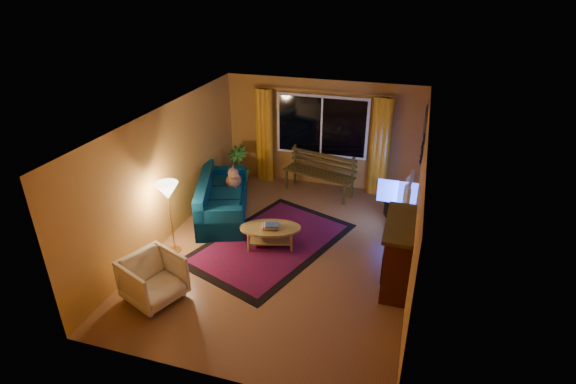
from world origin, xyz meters
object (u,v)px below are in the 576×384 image
(floor_lamp, at_px, (171,218))
(bench, at_px, (318,184))
(armchair, at_px, (153,277))
(tv_console, at_px, (401,216))
(coffee_table, at_px, (271,237))
(sofa, at_px, (223,197))

(floor_lamp, bearing_deg, bench, 56.92)
(armchair, bearing_deg, tv_console, -23.76)
(armchair, distance_m, floor_lamp, 1.37)
(bench, xyz_separation_m, coffee_table, (-0.35, -2.40, -0.04))
(bench, relative_size, sofa, 0.78)
(floor_lamp, relative_size, tv_console, 1.26)
(armchair, relative_size, tv_console, 0.76)
(tv_console, bearing_deg, bench, 130.43)
(sofa, xyz_separation_m, armchair, (0.06, -2.74, -0.02))
(bench, xyz_separation_m, tv_console, (1.92, -0.97, -0.02))
(sofa, bearing_deg, floor_lamp, -122.25)
(tv_console, bearing_deg, armchair, -159.01)
(sofa, relative_size, armchair, 2.59)
(coffee_table, xyz_separation_m, tv_console, (2.27, 1.43, 0.02))
(armchair, height_order, tv_console, armchair)
(sofa, bearing_deg, bench, 24.08)
(coffee_table, bearing_deg, sofa, 148.29)
(bench, distance_m, floor_lamp, 3.67)
(sofa, relative_size, tv_console, 1.96)
(bench, height_order, floor_lamp, floor_lamp)
(bench, relative_size, floor_lamp, 1.21)
(armchair, xyz_separation_m, tv_console, (3.52, 3.36, -0.18))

